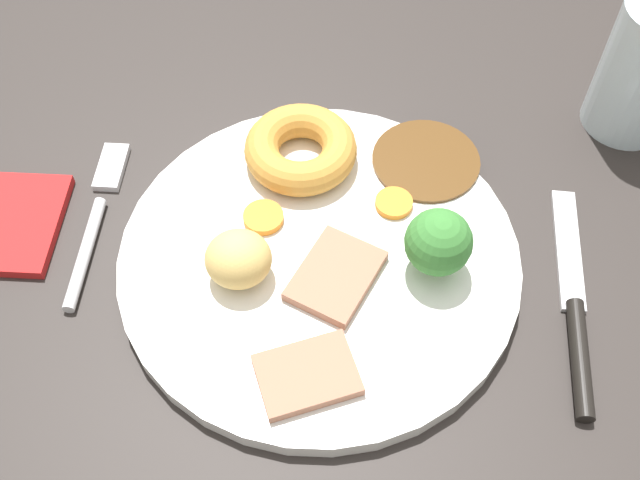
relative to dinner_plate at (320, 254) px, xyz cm
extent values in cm
cube|color=#2B2623|center=(1.42, -0.41, -2.50)|extent=(120.00, 84.00, 3.60)
cylinder|color=white|center=(0.00, 0.00, 0.00)|extent=(28.41, 28.41, 1.40)
cylinder|color=#563819|center=(6.96, 9.15, 0.85)|extent=(8.30, 8.30, 0.30)
cube|color=#9E664C|center=(1.05, -2.38, 1.10)|extent=(6.85, 7.82, 0.80)
cube|color=#9E664C|center=(0.57, -9.94, 1.10)|extent=(7.50, 6.70, 0.80)
torus|color=#C68938|center=(-2.59, 7.91, 2.02)|extent=(8.57, 8.57, 2.64)
ellipsoid|color=#D8B260|center=(-5.13, -2.94, 2.61)|extent=(5.21, 5.00, 3.82)
cylinder|color=orange|center=(4.86, 4.56, 0.96)|extent=(2.77, 2.77, 0.51)
cylinder|color=orange|center=(-4.41, 1.91, 0.99)|extent=(2.95, 2.95, 0.58)
cylinder|color=#8CB766|center=(8.02, -0.86, 1.35)|extent=(1.24, 1.24, 1.30)
sphere|color=#387A33|center=(8.02, -0.86, 3.62)|extent=(4.61, 4.61, 4.61)
cylinder|color=silver|center=(-16.82, -2.10, -0.25)|extent=(1.59, 9.54, 0.90)
cube|color=silver|center=(-17.42, 6.12, -0.40)|extent=(2.32, 4.63, 0.60)
cylinder|color=black|center=(18.01, -5.76, -0.10)|extent=(1.41, 8.53, 1.20)
cube|color=silver|center=(17.78, 3.24, -0.50)|extent=(1.96, 10.54, 0.40)
camera|label=1|loc=(4.14, -29.62, 44.35)|focal=41.94mm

